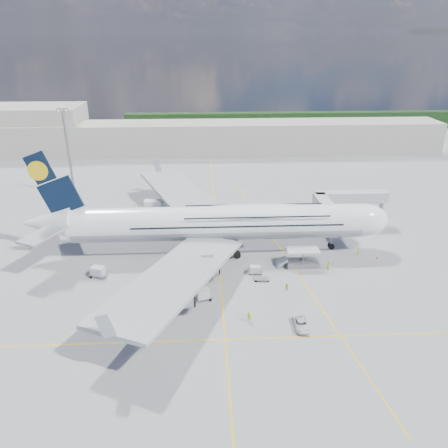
{
  "coord_description": "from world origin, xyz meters",
  "views": [
    {
      "loc": [
        -2.88,
        -74.96,
        44.06
      ],
      "look_at": [
        1.18,
        8.0,
        7.39
      ],
      "focal_mm": 35.0,
      "sensor_mm": 36.0,
      "label": 1
    }
  ],
  "objects_px": {
    "dolly_row_c": "(203,294)",
    "crew_tug": "(249,317)",
    "catering_truck_inner": "(156,207)",
    "crew_loader": "(287,287)",
    "catering_truck_outer": "(178,193)",
    "cone_wing_left_outer": "(169,205)",
    "airliner": "(219,223)",
    "dolly_back": "(143,297)",
    "dolly_nose_near": "(262,279)",
    "cone_tail": "(30,247)",
    "cone_wing_left_inner": "(170,223)",
    "dolly_nose_far": "(255,270)",
    "crew_wing": "(183,293)",
    "baggage_tug": "(194,268)",
    "crew_van": "(328,266)",
    "jet_bridge": "(341,202)",
    "cone_wing_right_outer": "(155,321)",
    "service_van": "(301,324)",
    "crew_nose": "(358,252)",
    "dolly_row_a": "(98,271)",
    "cone_wing_right_inner": "(183,265)",
    "light_mast": "(69,154)",
    "cone_nose": "(377,257)",
    "cargo_loader": "(301,260)"
  },
  "relations": [
    {
      "from": "dolly_nose_far",
      "to": "cone_wing_left_inner",
      "type": "relative_size",
      "value": 4.5
    },
    {
      "from": "cone_wing_right_outer",
      "to": "dolly_back",
      "type": "bearing_deg",
      "value": 111.71
    },
    {
      "from": "dolly_nose_far",
      "to": "cone_wing_left_outer",
      "type": "height_order",
      "value": "dolly_nose_far"
    },
    {
      "from": "cone_wing_right_outer",
      "to": "crew_loader",
      "type": "bearing_deg",
      "value": 20.07
    },
    {
      "from": "cone_wing_right_inner",
      "to": "airliner",
      "type": "bearing_deg",
      "value": 39.83
    },
    {
      "from": "catering_truck_outer",
      "to": "cone_wing_left_outer",
      "type": "height_order",
      "value": "catering_truck_outer"
    },
    {
      "from": "dolly_back",
      "to": "catering_truck_outer",
      "type": "height_order",
      "value": "catering_truck_outer"
    },
    {
      "from": "light_mast",
      "to": "cone_wing_right_outer",
      "type": "relative_size",
      "value": 51.98
    },
    {
      "from": "cone_wing_right_inner",
      "to": "dolly_row_a",
      "type": "bearing_deg",
      "value": -169.1
    },
    {
      "from": "airliner",
      "to": "catering_truck_inner",
      "type": "height_order",
      "value": "airliner"
    },
    {
      "from": "jet_bridge",
      "to": "cone_nose",
      "type": "distance_m",
      "value": 17.67
    },
    {
      "from": "light_mast",
      "to": "crew_loader",
      "type": "bearing_deg",
      "value": -44.64
    },
    {
      "from": "baggage_tug",
      "to": "crew_van",
      "type": "relative_size",
      "value": 1.65
    },
    {
      "from": "crew_nose",
      "to": "cone_tail",
      "type": "height_order",
      "value": "crew_nose"
    },
    {
      "from": "airliner",
      "to": "dolly_back",
      "type": "bearing_deg",
      "value": -128.75
    },
    {
      "from": "jet_bridge",
      "to": "baggage_tug",
      "type": "distance_m",
      "value": 40.42
    },
    {
      "from": "airliner",
      "to": "service_van",
      "type": "height_order",
      "value": "airliner"
    },
    {
      "from": "cargo_loader",
      "to": "cone_wing_left_outer",
      "type": "relative_size",
      "value": 15.34
    },
    {
      "from": "cone_wing_left_outer",
      "to": "dolly_row_a",
      "type": "bearing_deg",
      "value": -106.76
    },
    {
      "from": "baggage_tug",
      "to": "crew_van",
      "type": "bearing_deg",
      "value": -7.07
    },
    {
      "from": "dolly_row_c",
      "to": "dolly_back",
      "type": "height_order",
      "value": "dolly_row_c"
    },
    {
      "from": "airliner",
      "to": "dolly_back",
      "type": "xyz_separation_m",
      "value": [
        -14.41,
        -17.96,
        -6.56
      ]
    },
    {
      "from": "dolly_nose_near",
      "to": "cone_tail",
      "type": "height_order",
      "value": "cone_tail"
    },
    {
      "from": "catering_truck_inner",
      "to": "crew_wing",
      "type": "bearing_deg",
      "value": -73.91
    },
    {
      "from": "jet_bridge",
      "to": "crew_loader",
      "type": "relative_size",
      "value": 12.25
    },
    {
      "from": "cargo_loader",
      "to": "cone_wing_right_outer",
      "type": "distance_m",
      "value": 33.4
    },
    {
      "from": "cone_tail",
      "to": "dolly_row_a",
      "type": "bearing_deg",
      "value": -36.13
    },
    {
      "from": "cargo_loader",
      "to": "crew_wing",
      "type": "distance_m",
      "value": 26.03
    },
    {
      "from": "jet_bridge",
      "to": "cone_wing_right_outer",
      "type": "bearing_deg",
      "value": -138.82
    },
    {
      "from": "cone_wing_left_outer",
      "to": "crew_van",
      "type": "bearing_deg",
      "value": -46.95
    },
    {
      "from": "baggage_tug",
      "to": "crew_loader",
      "type": "height_order",
      "value": "baggage_tug"
    },
    {
      "from": "light_mast",
      "to": "catering_truck_inner",
      "type": "xyz_separation_m",
      "value": [
        24.34,
        -12.41,
        -11.47
      ]
    },
    {
      "from": "cargo_loader",
      "to": "dolly_row_a",
      "type": "distance_m",
      "value": 40.76
    },
    {
      "from": "catering_truck_outer",
      "to": "dolly_nose_near",
      "type": "bearing_deg",
      "value": -51.38
    },
    {
      "from": "dolly_row_c",
      "to": "crew_tug",
      "type": "distance_m",
      "value": 10.39
    },
    {
      "from": "crew_loader",
      "to": "cone_tail",
      "type": "height_order",
      "value": "crew_loader"
    },
    {
      "from": "airliner",
      "to": "cone_wing_right_outer",
      "type": "distance_m",
      "value": 28.39
    },
    {
      "from": "light_mast",
      "to": "crew_loader",
      "type": "xyz_separation_m",
      "value": [
        52.13,
        -51.48,
        -12.44
      ]
    },
    {
      "from": "catering_truck_outer",
      "to": "crew_van",
      "type": "bearing_deg",
      "value": -35.8
    },
    {
      "from": "cargo_loader",
      "to": "dolly_nose_near",
      "type": "distance_m",
      "value": 10.45
    },
    {
      "from": "catering_truck_inner",
      "to": "crew_nose",
      "type": "relative_size",
      "value": 3.59
    },
    {
      "from": "dolly_back",
      "to": "cone_wing_left_inner",
      "type": "distance_m",
      "value": 33.62
    },
    {
      "from": "service_van",
      "to": "crew_nose",
      "type": "distance_m",
      "value": 29.9
    },
    {
      "from": "cone_wing_right_inner",
      "to": "cone_wing_right_outer",
      "type": "bearing_deg",
      "value": -101.72
    },
    {
      "from": "airliner",
      "to": "dolly_nose_near",
      "type": "distance_m",
      "value": 16.13
    },
    {
      "from": "cone_nose",
      "to": "cone_wing_right_inner",
      "type": "height_order",
      "value": "cone_nose"
    },
    {
      "from": "dolly_row_c",
      "to": "cone_wing_left_outer",
      "type": "height_order",
      "value": "dolly_row_c"
    },
    {
      "from": "dolly_back",
      "to": "catering_truck_outer",
      "type": "relative_size",
      "value": 0.41
    },
    {
      "from": "crew_loader",
      "to": "service_van",
      "type": "bearing_deg",
      "value": -42.76
    },
    {
      "from": "catering_truck_inner",
      "to": "crew_loader",
      "type": "bearing_deg",
      "value": -50.65
    }
  ]
}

